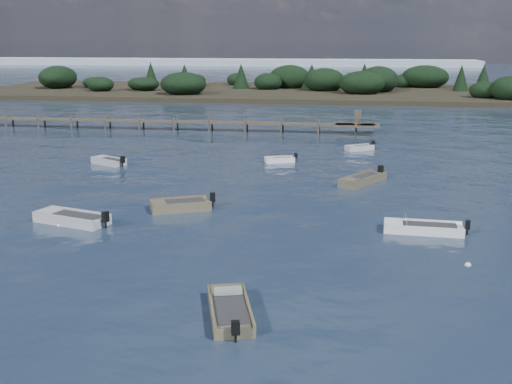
% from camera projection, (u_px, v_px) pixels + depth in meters
% --- Properties ---
extents(ground, '(400.00, 400.00, 0.00)m').
position_uv_depth(ground, '(327.00, 120.00, 85.67)').
color(ground, '#152132').
rests_on(ground, ground).
extents(tender_far_grey, '(3.56, 2.75, 1.17)m').
position_uv_depth(tender_far_grey, '(109.00, 163.00, 55.80)').
color(tender_far_grey, '#A6AAAD').
rests_on(tender_far_grey, ground).
extents(tender_far_white, '(2.92, 1.80, 0.99)m').
position_uv_depth(tender_far_white, '(280.00, 161.00, 56.75)').
color(tender_far_white, silver).
rests_on(tender_far_white, ground).
extents(dinghy_mid_grey, '(5.03, 2.99, 1.25)m').
position_uv_depth(dinghy_mid_grey, '(72.00, 220.00, 38.18)').
color(dinghy_mid_grey, '#A6AAAD').
rests_on(dinghy_mid_grey, ground).
extents(dinghy_extra_a, '(4.24, 3.24, 1.24)m').
position_uv_depth(dinghy_extra_a, '(180.00, 207.00, 41.19)').
color(dinghy_extra_a, '#6F664A').
rests_on(dinghy_extra_a, ground).
extents(dinghy_mid_white_a, '(4.76, 1.87, 1.10)m').
position_uv_depth(dinghy_mid_white_a, '(423.00, 230.00, 36.40)').
color(dinghy_mid_white_a, silver).
rests_on(dinghy_mid_white_a, ground).
extents(dinghy_extra_b, '(3.73, 4.76, 1.26)m').
position_uv_depth(dinghy_extra_b, '(363.00, 181.00, 48.56)').
color(dinghy_extra_b, '#6F664A').
rests_on(dinghy_extra_b, ground).
extents(dinghy_near_olive, '(2.65, 4.62, 1.11)m').
position_uv_depth(dinghy_near_olive, '(230.00, 312.00, 25.45)').
color(dinghy_near_olive, '#6F664A').
rests_on(dinghy_near_olive, ground).
extents(tender_far_grey_b, '(3.00, 2.39, 1.06)m').
position_uv_depth(tender_far_grey_b, '(359.00, 149.00, 62.80)').
color(tender_far_grey_b, '#A6AAAD').
rests_on(tender_far_grey_b, ground).
extents(buoy_b, '(0.32, 0.32, 0.32)m').
position_uv_depth(buoy_b, '(468.00, 265.00, 31.10)').
color(buoy_b, silver).
rests_on(buoy_b, ground).
extents(buoy_c, '(0.32, 0.32, 0.32)m').
position_uv_depth(buoy_c, '(59.00, 226.00, 37.67)').
color(buoy_c, silver).
rests_on(buoy_c, ground).
extents(jetty, '(64.50, 3.20, 3.40)m').
position_uv_depth(jetty, '(141.00, 121.00, 77.07)').
color(jetty, '#473F34').
rests_on(jetty, ground).
extents(far_headland, '(190.00, 40.00, 5.80)m').
position_uv_depth(far_headland, '(470.00, 86.00, 120.00)').
color(far_headland, black).
rests_on(far_headland, ground).
extents(distant_haze, '(280.00, 20.00, 2.40)m').
position_uv_depth(distant_haze, '(124.00, 65.00, 262.18)').
color(distant_haze, '#98ACBC').
rests_on(distant_haze, ground).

